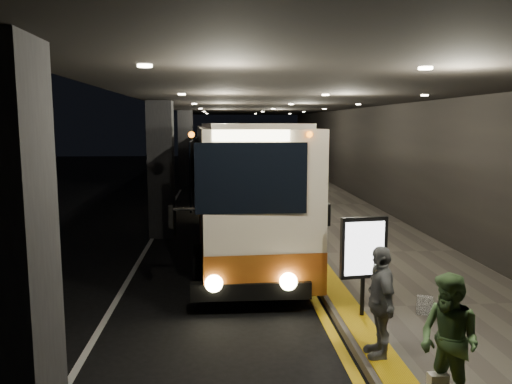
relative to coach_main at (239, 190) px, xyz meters
name	(u,v)px	position (x,y,z in m)	size (l,w,h in m)	color
ground	(205,270)	(-0.97, -2.48, -1.72)	(90.00, 90.00, 0.00)	black
lane_line_white	(158,230)	(-2.77, 2.52, -1.71)	(0.12, 50.00, 0.01)	silver
kerb_stripe_yellow	(276,228)	(1.38, 2.52, -1.71)	(0.18, 50.00, 0.01)	gold
sidewalk	(342,225)	(3.78, 2.52, -1.64)	(4.50, 50.00, 0.15)	#514C44
tactile_strip	(290,223)	(1.88, 2.52, -1.56)	(0.50, 50.00, 0.01)	gold
terminal_wall	(407,143)	(6.03, 2.52, 1.28)	(0.10, 50.00, 6.00)	black
support_columns	(161,170)	(-2.47, 1.52, 0.48)	(0.80, 24.80, 4.40)	black
canopy	(281,96)	(1.53, 2.52, 2.88)	(9.00, 50.00, 0.40)	black
coach_main	(239,190)	(0.00, 0.00, 0.00)	(2.95, 11.58, 3.58)	beige
coach_second	(227,160)	(-0.19, 12.92, -0.04)	(2.70, 11.20, 3.49)	beige
passenger_boarding	(308,221)	(1.83, -1.42, -0.69)	(0.64, 0.42, 1.75)	#DA6687
passenger_waiting_green	(449,341)	(2.26, -9.05, -0.72)	(0.83, 0.51, 1.70)	#416437
passenger_waiting_grey	(380,301)	(1.83, -7.65, -0.71)	(1.01, 0.52, 1.72)	#56585B
bag_polka	(425,305)	(3.21, -6.09, -1.39)	(0.29, 0.12, 0.35)	black
info_sign	(364,250)	(2.03, -6.07, -0.31)	(0.88, 0.21, 1.86)	black
stanchion_post	(320,248)	(1.78, -3.39, -0.97)	(0.05, 0.05, 1.21)	black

